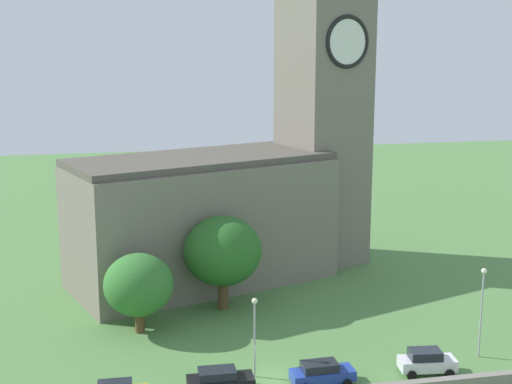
# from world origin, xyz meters

# --- Properties ---
(ground_plane) EXTENTS (200.00, 200.00, 0.00)m
(ground_plane) POSITION_xyz_m (0.00, 15.00, 0.00)
(ground_plane) COLOR #517F42
(church) EXTENTS (34.35, 20.60, 35.35)m
(church) POSITION_xyz_m (3.32, 25.37, 10.74)
(church) COLOR slate
(church) RESTS_ON ground
(car_black) EXTENTS (4.84, 2.29, 1.70)m
(car_black) POSITION_xyz_m (-3.94, -0.94, 0.86)
(car_black) COLOR black
(car_black) RESTS_ON ground
(car_blue) EXTENTS (4.71, 2.16, 1.71)m
(car_blue) POSITION_xyz_m (3.53, -1.33, 0.87)
(car_blue) COLOR #233D9E
(car_blue) RESTS_ON ground
(car_white) EXTENTS (4.40, 2.49, 1.88)m
(car_white) POSITION_xyz_m (11.78, -1.23, 0.95)
(car_white) COLOR silver
(car_white) RESTS_ON ground
(streetlamp_west_mid) EXTENTS (0.44, 0.44, 6.18)m
(streetlamp_west_mid) POSITION_xyz_m (-1.02, 0.84, 4.20)
(streetlamp_west_mid) COLOR #9EA0A5
(streetlamp_west_mid) RESTS_ON ground
(streetlamp_central) EXTENTS (0.44, 0.44, 7.34)m
(streetlamp_central) POSITION_xyz_m (17.08, 0.65, 4.87)
(streetlamp_central) COLOR #9EA0A5
(streetlamp_central) RESTS_ON ground
(tree_riverside_east) EXTENTS (7.20, 7.20, 8.83)m
(tree_riverside_east) POSITION_xyz_m (-1.04, 15.40, 5.55)
(tree_riverside_east) COLOR brown
(tree_riverside_east) RESTS_ON ground
(tree_riverside_west) EXTENTS (5.95, 5.95, 6.95)m
(tree_riverside_west) POSITION_xyz_m (-8.96, 11.20, 4.25)
(tree_riverside_west) COLOR brown
(tree_riverside_west) RESTS_ON ground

